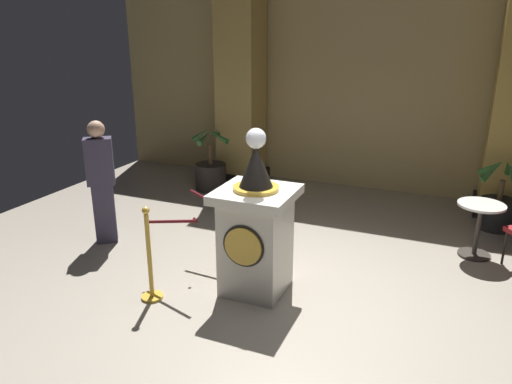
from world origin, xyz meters
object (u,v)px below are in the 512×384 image
object	(u,v)px
potted_palm_left	(211,172)
cafe_table	(479,223)
stanchion_near	(232,227)
pedestal_clock	(256,230)
potted_palm_right	(498,208)
bystander_guest	(101,179)
stanchion_far	(150,267)

from	to	relation	value
potted_palm_left	cafe_table	world-z (taller)	potted_palm_left
stanchion_near	potted_palm_left	xyz separation A→B (m)	(-1.52, 2.23, -0.02)
pedestal_clock	potted_palm_right	distance (m)	4.04
stanchion_near	potted_palm_right	size ratio (longest dim) A/B	0.92
potted_palm_right	cafe_table	size ratio (longest dim) A/B	1.49
bystander_guest	potted_palm_right	bearing A→B (deg)	27.83
cafe_table	potted_palm_left	bearing A→B (deg)	165.89
potted_palm_right	bystander_guest	world-z (taller)	bystander_guest
potted_palm_right	cafe_table	world-z (taller)	potted_palm_right
stanchion_near	bystander_guest	size ratio (longest dim) A/B	0.58
pedestal_clock	stanchion_far	distance (m)	1.22
bystander_guest	cafe_table	size ratio (longest dim) A/B	2.35
cafe_table	stanchion_far	bearing A→B (deg)	-142.18
stanchion_far	potted_palm_left	distance (m)	3.89
cafe_table	potted_palm_right	bearing A→B (deg)	75.51
pedestal_clock	stanchion_far	xyz separation A→B (m)	(-0.98, -0.63, -0.35)
potted_palm_left	cafe_table	distance (m)	4.67
stanchion_near	stanchion_far	bearing A→B (deg)	-101.17
pedestal_clock	potted_palm_left	bearing A→B (deg)	125.89
pedestal_clock	bystander_guest	size ratio (longest dim) A/B	1.09
potted_palm_right	bystander_guest	distance (m)	5.73
potted_palm_left	cafe_table	bearing A→B (deg)	-14.11
potted_palm_right	bystander_guest	size ratio (longest dim) A/B	0.63
potted_palm_right	bystander_guest	bearing A→B (deg)	-152.17
stanchion_far	potted_palm_left	bearing A→B (deg)	108.51
stanchion_near	stanchion_far	world-z (taller)	stanchion_far
stanchion_near	potted_palm_right	world-z (taller)	potted_palm_right
pedestal_clock	stanchion_near	size ratio (longest dim) A/B	1.88
stanchion_far	potted_palm_left	xyz separation A→B (m)	(-1.23, 3.69, -0.06)
bystander_guest	stanchion_near	bearing A→B (deg)	13.72
stanchion_near	cafe_table	world-z (taller)	stanchion_near
potted_palm_left	bystander_guest	xyz separation A→B (m)	(-0.23, -2.66, 0.59)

